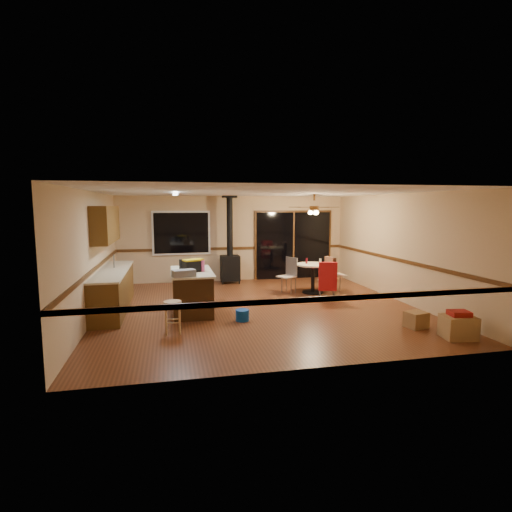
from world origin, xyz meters
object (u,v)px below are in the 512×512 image
object	(u,v)px
kitchen_island	(192,291)
box_corner_a	(458,327)
chair_left	(289,271)
box_under_window	(197,277)
toolbox_grey	(184,273)
toolbox_black	(193,266)
bar_stool	(173,317)
chair_near	(328,276)
chair_right	(331,270)
box_corner_b	(416,320)
dining_table	(313,273)
blue_bucket	(242,315)
wood_stove	(230,259)

from	to	relation	value
kitchen_island	box_corner_a	distance (m)	5.26
chair_left	box_under_window	distance (m)	2.88
toolbox_grey	box_under_window	xyz separation A→B (m)	(0.50, 3.70, -0.75)
kitchen_island	toolbox_black	distance (m)	0.57
toolbox_black	bar_stool	world-z (taller)	toolbox_black
chair_near	box_corner_a	distance (m)	3.36
chair_right	chair_left	bearing A→B (deg)	173.58
kitchen_island	box_corner_b	world-z (taller)	kitchen_island
bar_stool	dining_table	size ratio (longest dim) A/B	0.66
toolbox_black	box_under_window	bearing A→B (deg)	84.95
toolbox_grey	box_corner_b	size ratio (longest dim) A/B	1.19
toolbox_black	box_corner_b	xyz separation A→B (m)	(4.07, -1.99, -0.87)
box_under_window	toolbox_black	bearing A→B (deg)	-95.05
kitchen_island	box_corner_a	size ratio (longest dim) A/B	3.18
dining_table	chair_near	distance (m)	0.88
bar_stool	box_corner_a	xyz separation A→B (m)	(4.88, -1.36, -0.09)
chair_right	box_under_window	bearing A→B (deg)	152.56
kitchen_island	dining_table	xyz separation A→B (m)	(3.24, 1.21, 0.08)
blue_bucket	bar_stool	bearing A→B (deg)	-160.37
box_corner_b	wood_stove	bearing A→B (deg)	118.63
toolbox_grey	kitchen_island	bearing A→B (deg)	74.35
chair_right	box_corner_a	bearing A→B (deg)	-80.31
chair_right	box_corner_a	xyz separation A→B (m)	(0.69, -4.04, -0.40)
toolbox_grey	chair_right	world-z (taller)	toolbox_grey
blue_bucket	chair_near	size ratio (longest dim) A/B	0.39
dining_table	chair_near	bearing A→B (deg)	-86.55
bar_stool	chair_near	size ratio (longest dim) A/B	0.84
dining_table	box_corner_a	size ratio (longest dim) A/B	1.69
kitchen_island	blue_bucket	size ratio (longest dim) A/B	6.15
dining_table	chair_left	distance (m)	0.63
chair_right	box_corner_a	size ratio (longest dim) A/B	1.33
dining_table	chair_near	size ratio (longest dim) A/B	1.27
kitchen_island	box_under_window	world-z (taller)	kitchen_island
toolbox_black	kitchen_island	bearing A→B (deg)	108.80
wood_stove	toolbox_black	world-z (taller)	wood_stove
kitchen_island	dining_table	distance (m)	3.46
toolbox_grey	dining_table	world-z (taller)	toolbox_grey
dining_table	box_corner_b	xyz separation A→B (m)	(0.86, -3.30, -0.38)
box_under_window	blue_bucket	bearing A→B (deg)	-80.89
chair_near	chair_right	world-z (taller)	same
kitchen_island	chair_right	xyz separation A→B (m)	(3.76, 1.24, 0.14)
box_corner_a	dining_table	bearing A→B (deg)	106.76
bar_stool	chair_right	distance (m)	4.98
chair_right	kitchen_island	bearing A→B (deg)	-161.81
wood_stove	bar_stool	world-z (taller)	wood_stove
kitchen_island	wood_stove	distance (m)	3.33
chair_left	box_under_window	xyz separation A→B (m)	(-2.33, 1.67, -0.37)
dining_table	box_corner_a	xyz separation A→B (m)	(1.21, -4.01, -0.33)
toolbox_grey	chair_near	distance (m)	3.65
bar_stool	blue_bucket	size ratio (longest dim) A/B	2.16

